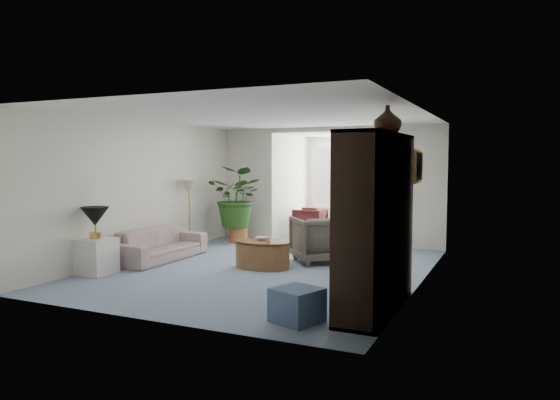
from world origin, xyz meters
The scene contains 26 objects.
floor centered at (0.00, 0.00, 0.00)m, with size 6.00×6.00×0.00m, color #8498AE.
sunroom_floor centered at (0.00, 4.10, 0.00)m, with size 2.60×2.60×0.00m, color #8498AE.
back_pier_left centered at (-1.90, 3.00, 1.25)m, with size 1.20×0.12×2.50m, color silver.
back_pier_right centered at (1.90, 3.00, 1.25)m, with size 1.20×0.12×2.50m, color silver.
back_header centered at (0.00, 3.00, 2.45)m, with size 2.60×0.12×0.10m, color silver.
window_pane centered at (0.00, 5.18, 1.40)m, with size 2.20×0.02×1.50m, color white.
window_blinds centered at (0.00, 5.15, 1.40)m, with size 2.20×0.02×1.50m, color white.
framed_picture centered at (2.46, -0.10, 1.70)m, with size 0.04×0.50×0.40m, color beige.
sofa centered at (-2.07, -0.06, 0.29)m, with size 1.95×0.76×0.57m, color #BEB4A0.
end_table centered at (-2.27, -1.41, 0.28)m, with size 0.51×0.51×0.56m, color white.
table_lamp centered at (-2.27, -1.41, 0.91)m, with size 0.44×0.44×0.30m, color black.
floor_lamp centered at (-2.30, 1.19, 1.25)m, with size 0.36×0.36×0.28m, color beige.
coffee_table centered at (-0.08, 0.08, 0.23)m, with size 0.95×0.95×0.45m, color brown.
coffee_bowl centered at (-0.13, 0.18, 0.48)m, with size 0.21×0.21×0.05m, color silver.
coffee_cup centered at (0.07, -0.02, 0.49)m, with size 0.10×0.10×0.09m, color beige.
wingback_chair centered at (0.60, 0.95, 0.40)m, with size 0.86×0.89×0.81m, color #696253.
side_table_dark centered at (1.30, 1.25, 0.30)m, with size 0.50×0.40×0.60m, color black.
entertainment_cabinet centered at (2.23, -1.54, 1.05)m, with size 0.51×1.89×2.10m, color black.
cabinet_urn centered at (2.23, -1.04, 2.29)m, with size 0.35×0.35×0.36m, color black.
ottoman centered at (1.56, -2.35, 0.19)m, with size 0.47×0.47×0.38m, color slate.
plant_pot centered at (-1.77, 2.29, 0.16)m, with size 0.40×0.40×0.32m, color #AB5F31.
house_plant centered at (-1.77, 2.29, 0.99)m, with size 1.21×1.05×1.34m, color #29521C.
sunroom_chair_blue centered at (0.72, 4.05, 0.33)m, with size 0.70×0.72×0.66m, color slate.
sunroom_chair_maroon centered at (-0.78, 4.05, 0.32)m, with size 0.69×0.71×0.64m, color #59201E.
sunroom_table centered at (-0.03, 4.80, 0.26)m, with size 0.43×0.33×0.52m, color brown.
shelf_clutter centered at (2.18, -1.75, 0.98)m, with size 0.30×1.02×1.06m.
Camera 1 is at (3.72, -7.55, 1.78)m, focal length 33.27 mm.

